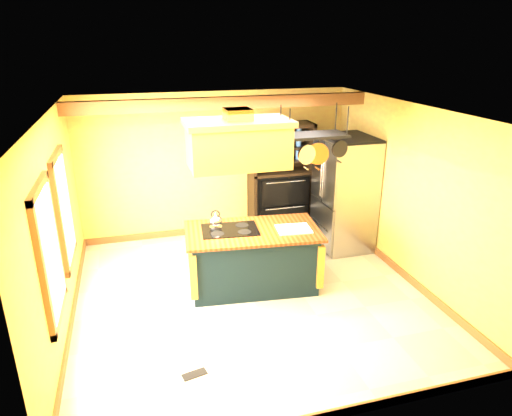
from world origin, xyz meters
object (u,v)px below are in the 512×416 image
refrigerator (344,195)px  hutch (280,189)px  pot_rack (313,142)px  kitchen_island (252,257)px  range_hood (238,142)px

refrigerator → hutch: hutch is taller
pot_rack → refrigerator: size_ratio=0.51×
refrigerator → hutch: (-0.86, 1.02, -0.13)m
kitchen_island → hutch: (1.09, 1.98, 0.36)m
kitchen_island → range_hood: range_hood is taller
range_hood → refrigerator: 2.68m
range_hood → hutch: bearing=57.0°
range_hood → pot_rack: bearing=0.1°
range_hood → pot_rack: same height
hutch → pot_rack: bearing=-95.3°
hutch → range_hood: bearing=-123.0°
kitchen_island → hutch: 2.29m
pot_rack → kitchen_island: bearing=-179.9°
kitchen_island → pot_rack: size_ratio=2.06×
range_hood → hutch: range_hood is taller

